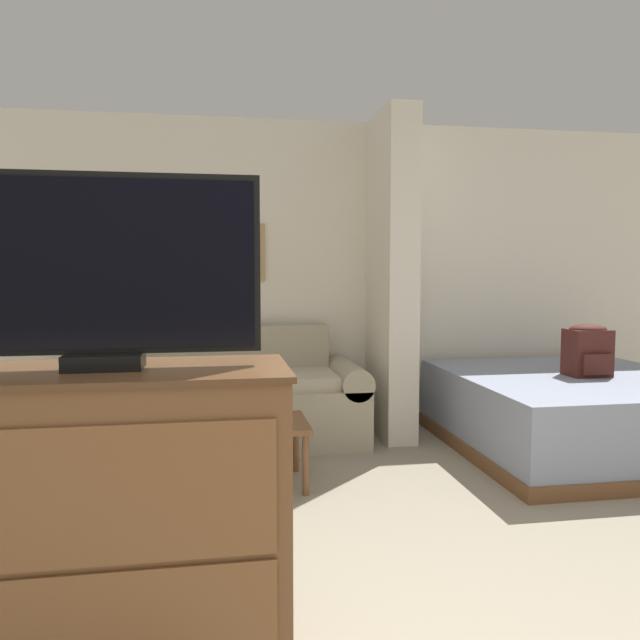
# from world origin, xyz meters

# --- Properties ---
(wall_back) EXTENTS (7.43, 0.16, 2.60)m
(wall_back) POSITION_xyz_m (-0.00, 3.90, 1.29)
(wall_back) COLOR silver
(wall_back) RESTS_ON ground_plane
(wall_partition_pillar) EXTENTS (0.24, 0.75, 2.60)m
(wall_partition_pillar) POSITION_xyz_m (0.54, 3.46, 1.30)
(wall_partition_pillar) COLOR silver
(wall_partition_pillar) RESTS_ON ground_plane
(couch) EXTENTS (1.98, 0.84, 0.90)m
(couch) POSITION_xyz_m (-0.71, 3.41, 0.33)
(couch) COLOR tan
(couch) RESTS_ON ground_plane
(coffee_table) EXTENTS (0.75, 0.53, 0.41)m
(coffee_table) POSITION_xyz_m (-0.69, 2.43, 0.36)
(coffee_table) COLOR brown
(coffee_table) RESTS_ON ground_plane
(side_table) EXTENTS (0.40, 0.40, 0.56)m
(side_table) POSITION_xyz_m (-1.88, 3.45, 0.45)
(side_table) COLOR brown
(side_table) RESTS_ON ground_plane
(table_lamp) EXTENTS (0.37, 0.37, 0.44)m
(table_lamp) POSITION_xyz_m (-1.88, 3.45, 0.86)
(table_lamp) COLOR tan
(table_lamp) RESTS_ON side_table
(tv_dresser) EXTENTS (1.17, 0.51, 1.04)m
(tv_dresser) POSITION_xyz_m (-1.23, 0.63, 0.52)
(tv_dresser) COLOR brown
(tv_dresser) RESTS_ON ground_plane
(tv) EXTENTS (0.99, 0.16, 0.62)m
(tv) POSITION_xyz_m (-1.23, 0.63, 1.35)
(tv) COLOR black
(tv) RESTS_ON tv_dresser
(bed) EXTENTS (1.80, 1.96, 0.57)m
(bed) POSITION_xyz_m (1.79, 2.82, 0.29)
(bed) COLOR brown
(bed) RESTS_ON ground_plane
(backpack) EXTENTS (0.30, 0.25, 0.39)m
(backpack) POSITION_xyz_m (1.84, 2.76, 0.77)
(backpack) COLOR #471E19
(backpack) RESTS_ON bed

